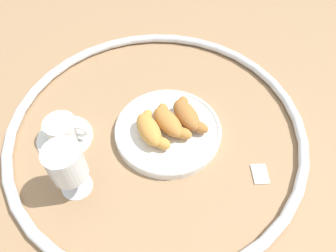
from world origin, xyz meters
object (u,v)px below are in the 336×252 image
object	(u,v)px
pastry_plate	(168,130)
juice_glass_left	(66,165)
croissant_large	(150,130)
croissant_extra	(188,115)
croissant_small	(169,122)
sugar_packet	(260,174)
coffee_cup_near	(63,131)

from	to	relation	value
pastry_plate	juice_glass_left	world-z (taller)	juice_glass_left
croissant_large	juice_glass_left	distance (m)	0.21
croissant_large	croissant_extra	world-z (taller)	same
croissant_small	croissant_extra	xyz separation A→B (m)	(-0.00, 0.05, 0.00)
croissant_large	juice_glass_left	xyz separation A→B (m)	(0.04, -0.20, 0.05)
pastry_plate	croissant_large	world-z (taller)	croissant_large
pastry_plate	croissant_small	xyz separation A→B (m)	(-0.00, 0.00, 0.03)
pastry_plate	croissant_extra	bearing A→B (deg)	91.15
pastry_plate	croissant_large	distance (m)	0.06
croissant_small	croissant_extra	bearing A→B (deg)	90.66
pastry_plate	sugar_packet	size ratio (longest dim) A/B	5.24
juice_glass_left	sugar_packet	distance (m)	0.42
croissant_small	sugar_packet	world-z (taller)	croissant_small
pastry_plate	juice_glass_left	xyz separation A→B (m)	(0.04, -0.24, 0.08)
croissant_small	coffee_cup_near	xyz separation A→B (m)	(-0.10, -0.24, -0.02)
pastry_plate	coffee_cup_near	distance (m)	0.25
pastry_plate	juice_glass_left	size ratio (longest dim) A/B	1.87
pastry_plate	croissant_small	world-z (taller)	croissant_small
croissant_extra	sugar_packet	xyz separation A→B (m)	(0.20, 0.08, -0.04)
pastry_plate	croissant_large	size ratio (longest dim) A/B	1.91
juice_glass_left	pastry_plate	bearing A→B (deg)	100.46
croissant_extra	juice_glass_left	distance (m)	0.30
pastry_plate	croissant_small	size ratio (longest dim) A/B	1.93
juice_glass_left	sugar_packet	xyz separation A→B (m)	(0.15, 0.38, -0.09)
pastry_plate	croissant_large	xyz separation A→B (m)	(0.00, -0.05, 0.03)
coffee_cup_near	juice_glass_left	bearing A→B (deg)	-3.97
sugar_packet	juice_glass_left	bearing A→B (deg)	-88.01
coffee_cup_near	croissant_large	bearing A→B (deg)	62.40
croissant_large	sugar_packet	xyz separation A→B (m)	(0.19, 0.18, -0.04)
coffee_cup_near	juice_glass_left	size ratio (longest dim) A/B	0.97
juice_glass_left	sugar_packet	world-z (taller)	juice_glass_left
croissant_large	sugar_packet	world-z (taller)	croissant_large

